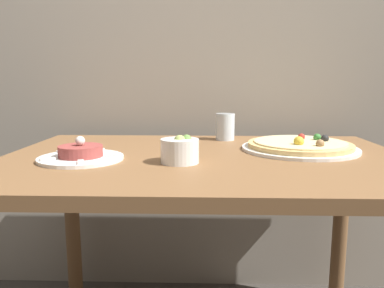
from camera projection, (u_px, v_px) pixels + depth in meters
name	position (u px, v px, depth m)	size (l,w,h in m)	color
dining_table	(206.00, 185.00, 1.16)	(1.24, 0.84, 0.73)	brown
pizza_plate	(300.00, 146.00, 1.23)	(0.38, 0.38, 0.05)	white
tartare_plate	(81.00, 155.00, 1.08)	(0.24, 0.24, 0.07)	white
small_bowl	(180.00, 150.00, 1.04)	(0.11, 0.11, 0.08)	white
drinking_glass	(225.00, 127.00, 1.44)	(0.07, 0.07, 0.10)	silver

